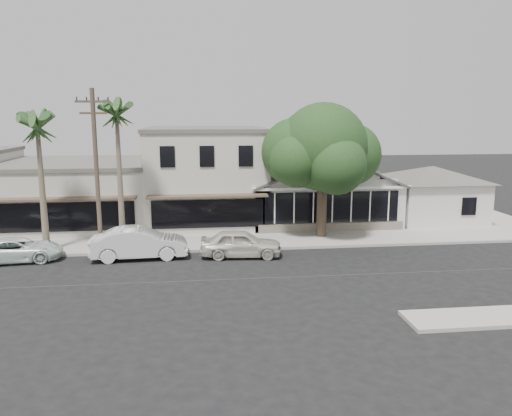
{
  "coord_description": "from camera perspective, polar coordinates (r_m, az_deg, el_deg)",
  "views": [
    {
      "loc": [
        -3.65,
        -22.38,
        7.61
      ],
      "look_at": [
        -0.25,
        6.0,
        2.26
      ],
      "focal_mm": 35.0,
      "sensor_mm": 36.0,
      "label": 1
    }
  ],
  "objects": [
    {
      "name": "car_1",
      "position": [
        27.51,
        -13.21,
        -3.93
      ],
      "size": [
        5.21,
        2.06,
        1.69
      ],
      "primitive_type": "imported",
      "rotation": [
        0.0,
        0.0,
        1.63
      ],
      "color": "silver",
      "rests_on": "ground"
    },
    {
      "name": "corner_shop",
      "position": [
        36.25,
        7.05,
        2.6
      ],
      "size": [
        10.4,
        8.6,
        5.1
      ],
      "color": "silver",
      "rests_on": "ground"
    },
    {
      "name": "side_cottage",
      "position": [
        38.33,
        19.36,
        0.82
      ],
      "size": [
        6.0,
        6.0,
        3.0
      ],
      "primitive_type": "cube",
      "color": "silver",
      "rests_on": "ground"
    },
    {
      "name": "row_building_midnear",
      "position": [
        37.25,
        -19.71,
        1.47
      ],
      "size": [
        10.0,
        10.0,
        4.2
      ],
      "primitive_type": "cube",
      "color": "beige",
      "rests_on": "ground"
    },
    {
      "name": "palm_mid",
      "position": [
        29.3,
        -23.74,
        8.67
      ],
      "size": [
        2.75,
        2.75,
        8.3
      ],
      "color": "#726651",
      "rests_on": "ground"
    },
    {
      "name": "car_2",
      "position": [
        29.18,
        -25.62,
        -4.31
      ],
      "size": [
        4.72,
        2.57,
        1.26
      ],
      "primitive_type": "imported",
      "rotation": [
        0.0,
        0.0,
        1.68
      ],
      "color": "silver",
      "rests_on": "ground"
    },
    {
      "name": "palm_east",
      "position": [
        28.79,
        -15.64,
        10.25
      ],
      "size": [
        2.93,
        2.93,
        8.86
      ],
      "color": "#726651",
      "rests_on": "ground"
    },
    {
      "name": "sidewalk_north",
      "position": [
        30.4,
        -14.87,
        -4.12
      ],
      "size": [
        90.0,
        3.5,
        0.15
      ],
      "primitive_type": "cube",
      "color": "#9E9991",
      "rests_on": "ground"
    },
    {
      "name": "ground",
      "position": [
        23.92,
        2.33,
        -7.97
      ],
      "size": [
        140.0,
        140.0,
        0.0
      ],
      "primitive_type": "plane",
      "color": "black",
      "rests_on": "ground"
    },
    {
      "name": "car_0",
      "position": [
        27.12,
        -1.75,
        -4.06
      ],
      "size": [
        4.53,
        2.12,
        1.5
      ],
      "primitive_type": "imported",
      "rotation": [
        0.0,
        0.0,
        1.49
      ],
      "color": "beige",
      "rests_on": "ground"
    },
    {
      "name": "shade_tree",
      "position": [
        30.95,
        7.44,
        6.63
      ],
      "size": [
        7.55,
        6.83,
        8.38
      ],
      "rotation": [
        0.0,
        0.0,
        0.08
      ],
      "color": "#4E3F2F",
      "rests_on": "ground"
    },
    {
      "name": "utility_pole",
      "position": [
        28.23,
        -17.77,
        4.36
      ],
      "size": [
        1.8,
        0.24,
        9.0
      ],
      "color": "brown",
      "rests_on": "ground"
    },
    {
      "name": "row_building_near",
      "position": [
        36.15,
        -5.76,
        3.62
      ],
      "size": [
        8.0,
        10.0,
        6.5
      ],
      "primitive_type": "cube",
      "color": "beige",
      "rests_on": "ground"
    }
  ]
}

